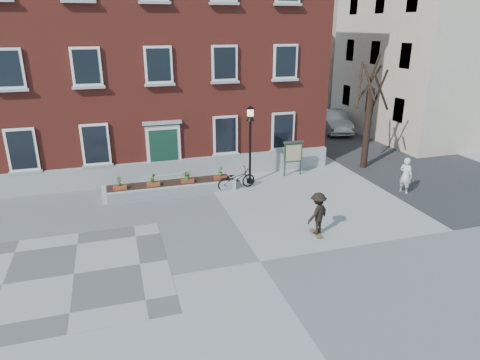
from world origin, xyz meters
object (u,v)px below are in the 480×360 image
object	(u,v)px
parked_car	(333,121)
skateboarder	(318,213)
bicycle	(236,179)
lamp_post	(250,134)
bystander	(406,175)
notice_board	(293,153)

from	to	relation	value
parked_car	skateboarder	size ratio (longest dim) A/B	2.83
bicycle	parked_car	xyz separation A→B (m)	(10.28, 9.38, 0.28)
bicycle	lamp_post	size ratio (longest dim) A/B	0.50
parked_car	lamp_post	bearing A→B (deg)	-126.13
bystander	notice_board	xyz separation A→B (m)	(-4.10, 3.84, 0.40)
notice_board	parked_car	bearing A→B (deg)	50.54
lamp_post	bystander	bearing A→B (deg)	-27.14
parked_car	bystander	distance (m)	12.47
bicycle	skateboarder	size ratio (longest dim) A/B	1.15
skateboarder	parked_car	bearing A→B (deg)	59.72
lamp_post	notice_board	size ratio (longest dim) A/B	2.10
parked_car	bystander	xyz separation A→B (m)	(-2.75, -12.16, 0.07)
notice_board	bicycle	bearing A→B (deg)	-162.86
bicycle	notice_board	world-z (taller)	notice_board
parked_car	skateboarder	bearing A→B (deg)	-109.47
bicycle	skateboarder	bearing A→B (deg)	-173.01
lamp_post	notice_board	distance (m)	2.87
bicycle	parked_car	size ratio (longest dim) A/B	0.41
notice_board	skateboarder	distance (m)	6.87
lamp_post	skateboarder	distance (m)	6.42
lamp_post	bicycle	bearing A→B (deg)	-145.37
parked_car	notice_board	size ratio (longest dim) A/B	2.59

